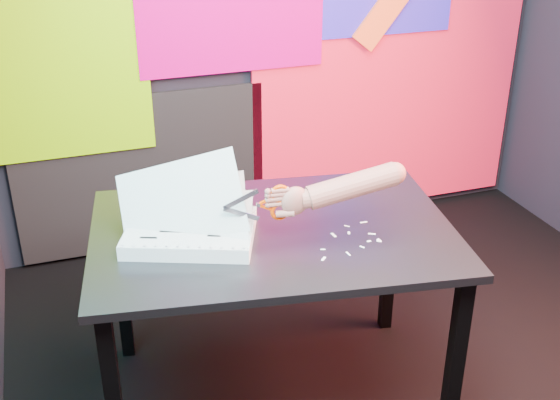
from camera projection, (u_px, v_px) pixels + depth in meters
name	position (u px, v px, depth m)	size (l,w,h in m)	color
room	(429.00, 61.00, 2.22)	(3.01, 3.01, 2.71)	black
backdrop	(290.00, 65.00, 3.65)	(2.88, 0.05, 2.08)	red
work_table	(273.00, 249.00, 2.51)	(1.39, 1.04, 0.75)	black
printout_stack	(190.00, 231.00, 2.40)	(0.52, 0.45, 0.32)	silver
scissors	(275.00, 203.00, 2.34)	(0.23, 0.03, 0.13)	#AFB5C1
hand_forearm	(343.00, 188.00, 2.38)	(0.48, 0.12, 0.16)	brown
paper_clippings	(353.00, 239.00, 2.41)	(0.26, 0.21, 0.00)	white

